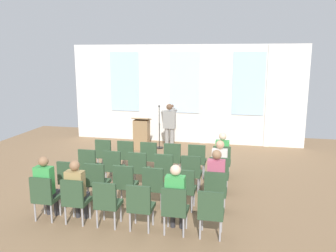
{
  "coord_description": "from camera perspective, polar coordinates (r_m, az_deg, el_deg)",
  "views": [
    {
      "loc": [
        2.14,
        -7.55,
        3.31
      ],
      "look_at": [
        -0.09,
        2.82,
        1.13
      ],
      "focal_mm": 37.41,
      "sensor_mm": 36.0,
      "label": 1
    }
  ],
  "objects": [
    {
      "name": "ground_plane",
      "position": [
        8.52,
        -3.48,
        -11.26
      ],
      "size": [
        13.96,
        13.96,
        0.0
      ],
      "primitive_type": "plane",
      "color": "#846647"
    },
    {
      "name": "rear_partition",
      "position": [
        13.16,
        2.86,
        5.33
      ],
      "size": [
        8.73,
        0.14,
        3.67
      ],
      "color": "silver",
      "rests_on": "ground"
    },
    {
      "name": "speaker",
      "position": [
        12.04,
        0.22,
        0.37
      ],
      "size": [
        0.51,
        0.69,
        1.65
      ],
      "color": "gray",
      "rests_on": "ground"
    },
    {
      "name": "mic_stand",
      "position": [
        12.51,
        -1.42,
        -2.13
      ],
      "size": [
        0.28,
        0.28,
        1.55
      ],
      "color": "black",
      "rests_on": "ground"
    },
    {
      "name": "lectern",
      "position": [
        12.37,
        -4.32,
        -1.28
      ],
      "size": [
        0.6,
        0.48,
        1.16
      ],
      "color": "#93724C",
      "rests_on": "ground"
    },
    {
      "name": "chair_r0_c0",
      "position": [
        10.22,
        -10.26,
        -4.32
      ],
      "size": [
        0.46,
        0.44,
        0.94
      ],
      "color": "#99999E",
      "rests_on": "ground"
    },
    {
      "name": "chair_r0_c1",
      "position": [
        10.0,
        -6.71,
        -4.58
      ],
      "size": [
        0.46,
        0.44,
        0.94
      ],
      "color": "#99999E",
      "rests_on": "ground"
    },
    {
      "name": "chair_r0_c2",
      "position": [
        9.81,
        -3.01,
        -4.83
      ],
      "size": [
        0.46,
        0.44,
        0.94
      ],
      "color": "#99999E",
      "rests_on": "ground"
    },
    {
      "name": "chair_r0_c3",
      "position": [
        9.66,
        0.83,
        -5.07
      ],
      "size": [
        0.46,
        0.44,
        0.94
      ],
      "color": "#99999E",
      "rests_on": "ground"
    },
    {
      "name": "chair_r0_c4",
      "position": [
        9.56,
        4.76,
        -5.3
      ],
      "size": [
        0.46,
        0.44,
        0.94
      ],
      "color": "#99999E",
      "rests_on": "ground"
    },
    {
      "name": "chair_r0_c5",
      "position": [
        9.5,
        8.77,
        -5.5
      ],
      "size": [
        0.46,
        0.44,
        0.94
      ],
      "color": "#99999E",
      "rests_on": "ground"
    },
    {
      "name": "audience_r0_c5",
      "position": [
        9.53,
        8.83,
        -4.35
      ],
      "size": [
        0.36,
        0.39,
        1.27
      ],
      "color": "#2D2D33",
      "rests_on": "ground"
    },
    {
      "name": "chair_r1_c0",
      "position": [
        9.3,
        -12.71,
        -6.03
      ],
      "size": [
        0.46,
        0.44,
        0.94
      ],
      "color": "#99999E",
      "rests_on": "ground"
    },
    {
      "name": "chair_r1_c1",
      "position": [
        9.05,
        -8.86,
        -6.37
      ],
      "size": [
        0.46,
        0.44,
        0.94
      ],
      "color": "#99999E",
      "rests_on": "ground"
    },
    {
      "name": "chair_r1_c2",
      "position": [
        8.84,
        -4.79,
        -6.71
      ],
      "size": [
        0.46,
        0.44,
        0.94
      ],
      "color": "#99999E",
      "rests_on": "ground"
    },
    {
      "name": "chair_r1_c3",
      "position": [
        8.68,
        -0.55,
        -7.02
      ],
      "size": [
        0.46,
        0.44,
        0.94
      ],
      "color": "#99999E",
      "rests_on": "ground"
    },
    {
      "name": "chair_r1_c4",
      "position": [
        8.57,
        3.84,
        -7.31
      ],
      "size": [
        0.46,
        0.44,
        0.94
      ],
      "color": "#99999E",
      "rests_on": "ground"
    },
    {
      "name": "chair_r1_c5",
      "position": [
        8.5,
        8.32,
        -7.55
      ],
      "size": [
        0.46,
        0.44,
        0.94
      ],
      "color": "#99999E",
      "rests_on": "ground"
    },
    {
      "name": "audience_r1_c5",
      "position": [
        8.52,
        8.4,
        -6.12
      ],
      "size": [
        0.36,
        0.39,
        1.32
      ],
      "color": "#2D2D33",
      "rests_on": "ground"
    },
    {
      "name": "chair_r2_c0",
      "position": [
        8.41,
        -15.72,
        -8.09
      ],
      "size": [
        0.46,
        0.44,
        0.94
      ],
      "color": "#99999E",
      "rests_on": "ground"
    },
    {
      "name": "chair_r2_c1",
      "position": [
        8.13,
        -11.52,
        -8.57
      ],
      "size": [
        0.46,
        0.44,
        0.94
      ],
      "color": "#99999E",
      "rests_on": "ground"
    },
    {
      "name": "chair_r2_c2",
      "position": [
        7.9,
        -7.03,
        -9.03
      ],
      "size": [
        0.46,
        0.44,
        0.94
      ],
      "color": "#99999E",
      "rests_on": "ground"
    },
    {
      "name": "chair_r2_c3",
      "position": [
        7.72,
        -2.28,
        -9.46
      ],
      "size": [
        0.46,
        0.44,
        0.94
      ],
      "color": "#99999E",
      "rests_on": "ground"
    },
    {
      "name": "chair_r2_c4",
      "position": [
        7.59,
        2.67,
        -9.84
      ],
      "size": [
        0.46,
        0.44,
        0.94
      ],
      "color": "#99999E",
      "rests_on": "ground"
    },
    {
      "name": "chair_r2_c5",
      "position": [
        7.52,
        7.76,
        -10.15
      ],
      "size": [
        0.46,
        0.44,
        0.94
      ],
      "color": "#99999E",
      "rests_on": "ground"
    },
    {
      "name": "audience_r2_c5",
      "position": [
        7.51,
        7.85,
        -8.34
      ],
      "size": [
        0.36,
        0.39,
        1.37
      ],
      "color": "#2D2D33",
      "rests_on": "ground"
    },
    {
      "name": "chair_r3_c0",
      "position": [
        7.56,
        -19.47,
        -10.6
      ],
      "size": [
        0.46,
        0.44,
        0.94
      ],
      "color": "#99999E",
      "rests_on": "ground"
    },
    {
      "name": "audience_r3_c0",
      "position": [
        7.56,
        -19.26,
        -8.95
      ],
      "size": [
        0.36,
        0.39,
        1.33
      ],
      "color": "#2D2D33",
      "rests_on": "ground"
    },
    {
      "name": "chair_r3_c1",
      "position": [
        7.25,
        -14.89,
        -11.29
      ],
      "size": [
        0.46,
        0.44,
        0.94
      ],
      "color": "#99999E",
      "rests_on": "ground"
    },
    {
      "name": "audience_r3_c1",
      "position": [
        7.25,
        -14.66,
        -9.71
      ],
      "size": [
        0.36,
        0.39,
        1.29
      ],
      "color": "#2D2D33",
      "rests_on": "ground"
    },
    {
      "name": "chair_r3_c2",
      "position": [
        6.99,
        -9.9,
        -11.95
      ],
      "size": [
        0.46,
        0.44,
        0.94
      ],
      "color": "#99999E",
      "rests_on": "ground"
    },
    {
      "name": "chair_r3_c3",
      "position": [
        6.78,
        -4.54,
        -12.57
      ],
      "size": [
        0.46,
        0.44,
        0.94
      ],
      "color": "#99999E",
      "rests_on": "ground"
    },
    {
      "name": "chair_r3_c4",
      "position": [
        6.64,
        1.12,
        -13.1
      ],
      "size": [
        0.46,
        0.44,
        0.94
      ],
      "color": "#99999E",
      "rests_on": "ground"
    },
    {
      "name": "audience_r3_c4",
      "position": [
        6.62,
        1.27,
        -11.18
      ],
      "size": [
        0.36,
        0.39,
        1.34
      ],
      "color": "#2D2D33",
      "rests_on": "ground"
    },
    {
      "name": "chair_r3_c5",
      "position": [
        6.55,
        7.01,
        -13.52
      ],
      "size": [
        0.46,
        0.44,
        0.94
      ],
      "color": "#99999E",
      "rests_on": "ground"
    }
  ]
}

